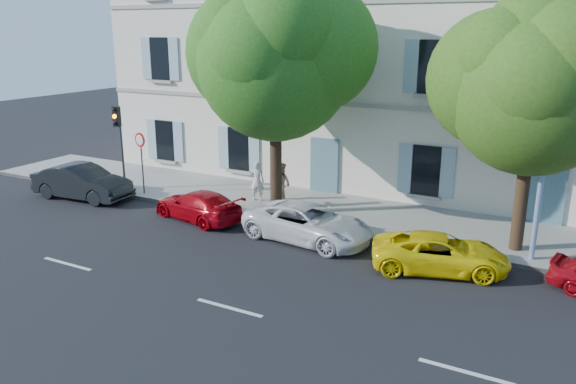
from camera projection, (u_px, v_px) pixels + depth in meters
The scene contains 15 objects.
ground at pixel (299, 255), 17.96m from camera, with size 90.00×90.00×0.00m, color black.
sidewalk at pixel (352, 214), 21.70m from camera, with size 36.00×4.50×0.15m, color #A09E96.
kerb at pixel (329, 231), 19.87m from camera, with size 36.00×0.16×0.16m, color #9E998E.
building at pixel (405, 52), 24.91m from camera, with size 28.00×7.00×12.00m, color silver.
car_dark_sedan at pixel (82, 182), 23.80m from camera, with size 1.54×4.41×1.45m, color black.
car_red_coupe at pixel (198, 205), 21.21m from camera, with size 1.57×3.87×1.12m, color #AA040F.
car_white_coupe at pixel (308, 223), 19.07m from camera, with size 2.09×4.53×1.26m, color white.
car_yellow_supercar at pixel (440, 253), 16.70m from camera, with size 1.85×4.02×1.12m, color yellow.
tree_left at pixel (275, 63), 20.09m from camera, with size 5.68×5.68×8.80m.
tree_right at pixel (534, 92), 16.71m from camera, with size 5.08×5.08×7.83m.
traffic_light at pixel (119, 130), 24.15m from camera, with size 0.32×0.41×3.66m.
road_sign at pixel (141, 150), 23.69m from camera, with size 0.61×0.14×2.65m.
street_lamp at pixel (551, 104), 15.83m from camera, with size 0.39×1.81×8.46m.
pedestrian_a at pixel (257, 181), 23.01m from camera, with size 0.60×0.39×1.64m, color silver.
pedestrian_b at pixel (281, 185), 22.20m from camera, with size 0.88×0.68×1.81m, color #D4AF87.
Camera 1 is at (7.57, -14.86, 6.96)m, focal length 35.00 mm.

